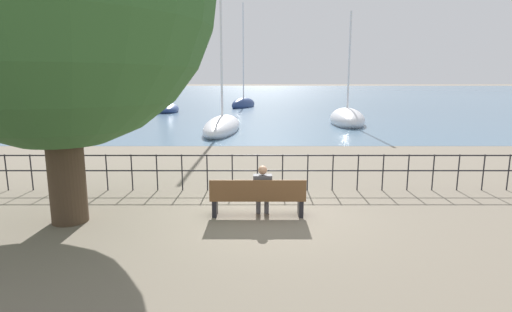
# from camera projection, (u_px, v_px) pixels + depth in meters

# --- Properties ---
(ground_plane) EXTENTS (1000.00, 1000.00, 0.00)m
(ground_plane) POSITION_uv_depth(u_px,v_px,m) (256.00, 215.00, 9.34)
(ground_plane) COLOR #706656
(harbor_water) EXTENTS (600.00, 300.00, 0.01)m
(harbor_water) POSITION_uv_depth(u_px,v_px,m) (254.00, 89.00, 166.84)
(harbor_water) COLOR slate
(harbor_water) RESTS_ON ground_plane
(park_bench) EXTENTS (2.20, 0.45, 0.90)m
(park_bench) POSITION_uv_depth(u_px,v_px,m) (256.00, 198.00, 9.20)
(park_bench) COLOR brown
(park_bench) RESTS_ON ground_plane
(seated_person_left) EXTENTS (0.43, 0.35, 1.19)m
(seated_person_left) POSITION_uv_depth(u_px,v_px,m) (261.00, 188.00, 9.24)
(seated_person_left) COLOR #4C4C51
(seated_person_left) RESTS_ON ground_plane
(promenade_railing) EXTENTS (15.86, 0.04, 1.05)m
(promenade_railing) POSITION_uv_depth(u_px,v_px,m) (256.00, 167.00, 11.38)
(promenade_railing) COLOR black
(promenade_railing) RESTS_ON ground_plane
(sailboat_0) EXTENTS (3.67, 6.02, 12.63)m
(sailboat_0) POSITION_uv_depth(u_px,v_px,m) (242.00, 104.00, 48.34)
(sailboat_0) COLOR navy
(sailboat_0) RESTS_ON ground_plane
(sailboat_1) EXTENTS (3.28, 6.58, 8.19)m
(sailboat_1) POSITION_uv_depth(u_px,v_px,m) (166.00, 109.00, 41.66)
(sailboat_1) COLOR navy
(sailboat_1) RESTS_ON ground_plane
(sailboat_2) EXTENTS (3.24, 7.64, 8.53)m
(sailboat_2) POSITION_uv_depth(u_px,v_px,m) (345.00, 119.00, 29.63)
(sailboat_2) COLOR silver
(sailboat_2) RESTS_ON ground_plane
(sailboat_3) EXTENTS (2.45, 8.54, 10.28)m
(sailboat_3) POSITION_uv_depth(u_px,v_px,m) (221.00, 126.00, 25.13)
(sailboat_3) COLOR silver
(sailboat_3) RESTS_ON ground_plane
(harbor_lighthouse) EXTENTS (4.14, 4.14, 21.54)m
(harbor_lighthouse) POSITION_uv_depth(u_px,v_px,m) (162.00, 59.00, 124.35)
(harbor_lighthouse) COLOR beige
(harbor_lighthouse) RESTS_ON ground_plane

